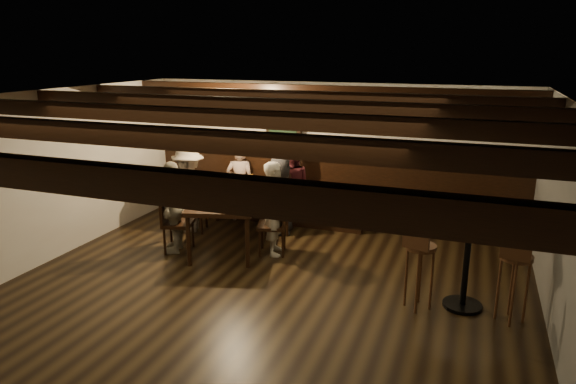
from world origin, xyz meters
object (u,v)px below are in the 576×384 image
at_px(chair_left_near, 192,214).
at_px(person_right_near, 280,195).
at_px(person_bench_left, 187,189).
at_px(chair_right_near, 279,216).
at_px(person_left_far, 174,207).
at_px(chair_right_far, 273,235).
at_px(high_top_table, 468,250).
at_px(person_bench_centre, 240,183).
at_px(dining_table, 230,197).
at_px(person_left_near, 189,189).
at_px(bar_stool_right, 513,287).
at_px(person_right_far, 275,208).
at_px(bar_stool_left, 419,275).
at_px(person_bench_right, 291,185).

relative_size(chair_left_near, person_right_near, 0.74).
bearing_deg(person_bench_left, chair_right_near, 164.48).
bearing_deg(person_left_far, chair_right_far, 90.00).
relative_size(person_right_near, high_top_table, 1.17).
bearing_deg(person_bench_centre, person_bench_left, 9.46).
distance_m(dining_table, person_left_near, 0.87).
distance_m(chair_left_near, bar_stool_right, 5.03).
bearing_deg(person_right_far, person_left_near, 59.04).
xyz_separation_m(person_bench_left, high_top_table, (4.63, -1.60, 0.13)).
bearing_deg(bar_stool_right, person_left_far, -176.19).
bearing_deg(bar_stool_left, chair_right_near, 159.70).
bearing_deg(person_bench_right, chair_right_far, 82.37).
relative_size(high_top_table, bar_stool_left, 0.99).
bearing_deg(person_bench_left, chair_right_far, 140.18).
bearing_deg(person_bench_left, person_bench_centre, -170.54).
height_order(chair_right_near, person_bench_centre, person_bench_centre).
height_order(person_right_near, person_right_far, person_right_far).
relative_size(chair_right_near, bar_stool_right, 0.85).
height_order(person_right_far, bar_stool_left, person_right_far).
bearing_deg(chair_right_near, bar_stool_right, -133.94).
height_order(chair_left_near, person_bench_left, person_bench_left).
height_order(person_bench_left, person_left_far, person_left_far).
bearing_deg(dining_table, high_top_table, -32.37).
height_order(person_bench_right, bar_stool_left, person_bench_right).
relative_size(person_bench_centre, high_top_table, 1.23).
relative_size(chair_left_near, person_bench_centre, 0.71).
height_order(chair_right_far, bar_stool_right, bar_stool_right).
height_order(chair_right_near, person_bench_right, person_bench_right).
height_order(dining_table, person_bench_left, person_bench_left).
bearing_deg(chair_left_near, person_bench_centre, 129.80).
distance_m(person_bench_right, person_right_near, 0.48).
bearing_deg(bar_stool_left, chair_right_far, 172.62).
relative_size(person_left_near, bar_stool_left, 1.29).
xyz_separation_m(person_right_near, high_top_table, (2.92, -1.64, 0.08)).
xyz_separation_m(dining_table, bar_stool_left, (3.01, -1.20, -0.31)).
height_order(person_bench_centre, person_left_far, person_left_far).
bearing_deg(bar_stool_right, chair_right_near, 162.70).
height_order(chair_right_far, person_left_near, person_left_near).
bearing_deg(person_bench_right, person_right_far, 83.66).
distance_m(person_bench_centre, person_left_near, 0.96).
bearing_deg(person_bench_right, dining_table, 45.00).
bearing_deg(high_top_table, person_bench_centre, 152.33).
distance_m(person_bench_right, person_right_far, 1.36).
distance_m(person_left_near, high_top_table, 4.53).
xyz_separation_m(chair_right_far, person_right_far, (0.03, 0.01, 0.42)).
relative_size(person_left_near, person_right_near, 1.11).
bearing_deg(chair_right_near, person_left_near, 90.00).
xyz_separation_m(person_left_near, person_right_far, (1.69, -0.43, -0.02)).
relative_size(person_right_near, bar_stool_right, 1.16).
relative_size(person_bench_left, person_right_far, 0.85).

